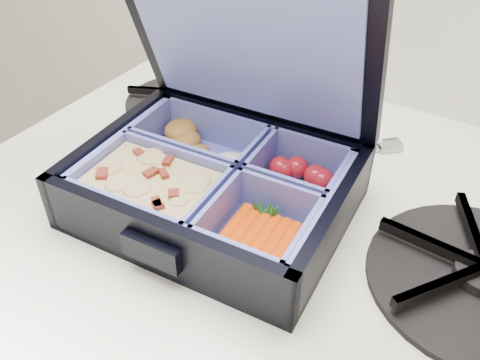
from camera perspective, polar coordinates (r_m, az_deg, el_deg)
The scene contains 3 objects.
bento_box at distance 0.49m, azimuth -2.85°, elevation -0.59°, with size 0.25×0.20×0.06m, color black, non-canonical shape.
burner_grate_rear at distance 0.68m, azimuth -6.42°, elevation 9.16°, with size 0.15×0.15×0.02m, color black.
fork at distance 0.59m, azimuth 9.50°, elevation 2.94°, with size 0.02×0.17×0.01m, color #A2A2A7, non-canonical shape.
Camera 1 is at (0.50, 1.30, 1.34)m, focal length 38.00 mm.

